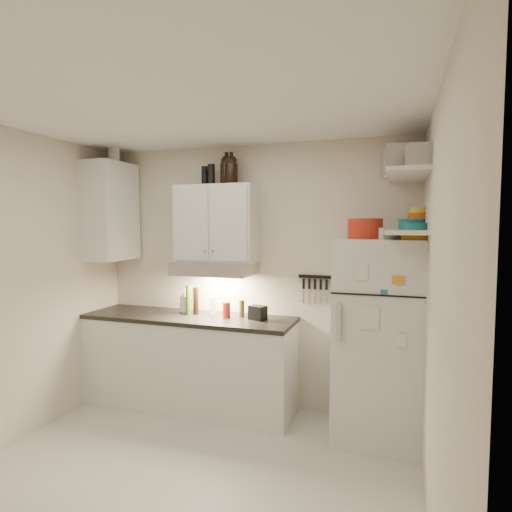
% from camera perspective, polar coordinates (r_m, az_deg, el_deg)
% --- Properties ---
extents(floor, '(3.20, 3.00, 0.02)m').
position_cam_1_polar(floor, '(3.42, -9.99, -28.15)').
color(floor, beige).
rests_on(floor, ground).
extents(ceiling, '(3.20, 3.00, 0.02)m').
position_cam_1_polar(ceiling, '(3.00, -10.68, 19.50)').
color(ceiling, white).
rests_on(ceiling, ground).
extents(back_wall, '(3.20, 0.02, 2.60)m').
position_cam_1_polar(back_wall, '(4.30, -0.58, -2.67)').
color(back_wall, beige).
rests_on(back_wall, ground).
extents(right_wall, '(0.02, 3.00, 2.60)m').
position_cam_1_polar(right_wall, '(2.59, 23.02, -7.65)').
color(right_wall, beige).
rests_on(right_wall, ground).
extents(base_cabinet, '(2.10, 0.60, 0.88)m').
position_cam_1_polar(base_cabinet, '(4.43, -8.88, -13.95)').
color(base_cabinet, white).
rests_on(base_cabinet, floor).
extents(countertop, '(2.10, 0.62, 0.04)m').
position_cam_1_polar(countertop, '(4.31, -8.95, -8.12)').
color(countertop, black).
rests_on(countertop, base_cabinet).
extents(upper_cabinet, '(0.80, 0.33, 0.75)m').
position_cam_1_polar(upper_cabinet, '(4.22, -5.23, 4.32)').
color(upper_cabinet, white).
rests_on(upper_cabinet, back_wall).
extents(side_cabinet, '(0.33, 0.55, 1.00)m').
position_cam_1_polar(side_cabinet, '(4.68, -18.80, 5.63)').
color(side_cabinet, white).
rests_on(side_cabinet, left_wall).
extents(range_hood, '(0.76, 0.46, 0.12)m').
position_cam_1_polar(range_hood, '(4.18, -5.54, -1.65)').
color(range_hood, silver).
rests_on(range_hood, back_wall).
extents(fridge, '(0.70, 0.68, 1.70)m').
position_cam_1_polar(fridge, '(3.82, 15.95, -10.62)').
color(fridge, silver).
rests_on(fridge, floor).
extents(shelf_hi, '(0.30, 0.95, 0.03)m').
position_cam_1_polar(shelf_hi, '(3.57, 19.56, 10.13)').
color(shelf_hi, white).
rests_on(shelf_hi, right_wall).
extents(shelf_lo, '(0.30, 0.95, 0.03)m').
position_cam_1_polar(shelf_lo, '(3.55, 19.38, 3.06)').
color(shelf_lo, white).
rests_on(shelf_lo, right_wall).
extents(knife_strip, '(0.42, 0.02, 0.03)m').
position_cam_1_polar(knife_strip, '(4.10, 8.60, -2.78)').
color(knife_strip, black).
rests_on(knife_strip, back_wall).
extents(dutch_oven, '(0.33, 0.33, 0.17)m').
position_cam_1_polar(dutch_oven, '(3.66, 14.33, 3.57)').
color(dutch_oven, '#AE2414').
rests_on(dutch_oven, fridge).
extents(book_stack, '(0.20, 0.24, 0.08)m').
position_cam_1_polar(book_stack, '(3.52, 20.40, 2.68)').
color(book_stack, orange).
rests_on(book_stack, fridge).
extents(spice_jar, '(0.06, 0.06, 0.09)m').
position_cam_1_polar(spice_jar, '(3.57, 16.45, 2.90)').
color(spice_jar, silver).
rests_on(spice_jar, fridge).
extents(stock_pot, '(0.30, 0.30, 0.21)m').
position_cam_1_polar(stock_pot, '(3.94, 18.39, 11.37)').
color(stock_pot, silver).
rests_on(stock_pot, shelf_hi).
extents(tin_a, '(0.24, 0.22, 0.22)m').
position_cam_1_polar(tin_a, '(3.59, 18.58, 12.14)').
color(tin_a, '#AAAAAD').
rests_on(tin_a, shelf_hi).
extents(tin_b, '(0.19, 0.19, 0.16)m').
position_cam_1_polar(tin_b, '(3.25, 20.98, 12.39)').
color(tin_b, '#AAAAAD').
rests_on(tin_b, shelf_hi).
extents(bowl_teal, '(0.22, 0.22, 0.09)m').
position_cam_1_polar(bowl_teal, '(3.84, 20.07, 3.99)').
color(bowl_teal, '#186F85').
rests_on(bowl_teal, shelf_lo).
extents(bowl_orange, '(0.17, 0.17, 0.05)m').
position_cam_1_polar(bowl_orange, '(3.85, 20.82, 5.01)').
color(bowl_orange, '#DA5314').
rests_on(bowl_orange, bowl_teal).
extents(bowl_yellow, '(0.14, 0.14, 0.04)m').
position_cam_1_polar(bowl_yellow, '(3.85, 20.84, 5.73)').
color(bowl_yellow, yellow).
rests_on(bowl_yellow, bowl_orange).
extents(plates, '(0.26, 0.26, 0.05)m').
position_cam_1_polar(plates, '(3.55, 20.40, 3.70)').
color(plates, '#186F85').
rests_on(plates, shelf_lo).
extents(growler_a, '(0.13, 0.13, 0.30)m').
position_cam_1_polar(growler_a, '(4.28, -3.94, 11.35)').
color(growler_a, black).
rests_on(growler_a, upper_cabinet).
extents(growler_b, '(0.13, 0.13, 0.28)m').
position_cam_1_polar(growler_b, '(4.18, -3.30, 11.43)').
color(growler_b, black).
rests_on(growler_b, upper_cabinet).
extents(thermos_a, '(0.09, 0.09, 0.21)m').
position_cam_1_polar(thermos_a, '(4.28, -5.99, 10.72)').
color(thermos_a, black).
rests_on(thermos_a, upper_cabinet).
extents(thermos_b, '(0.08, 0.08, 0.19)m').
position_cam_1_polar(thermos_b, '(4.35, -6.84, 10.52)').
color(thermos_b, black).
rests_on(thermos_b, upper_cabinet).
extents(side_jar, '(0.16, 0.16, 0.16)m').
position_cam_1_polar(side_jar, '(4.73, -18.42, 12.67)').
color(side_jar, silver).
rests_on(side_jar, side_cabinet).
extents(soap_bottle, '(0.13, 0.13, 0.27)m').
position_cam_1_polar(soap_bottle, '(4.40, -9.53, -5.79)').
color(soap_bottle, white).
rests_on(soap_bottle, countertop).
extents(pepper_mill, '(0.06, 0.06, 0.17)m').
position_cam_1_polar(pepper_mill, '(4.18, -1.91, -7.01)').
color(pepper_mill, brown).
rests_on(pepper_mill, countertop).
extents(oil_bottle, '(0.06, 0.06, 0.29)m').
position_cam_1_polar(oil_bottle, '(4.32, -8.98, -5.83)').
color(oil_bottle, '#426619').
rests_on(oil_bottle, countertop).
extents(vinegar_bottle, '(0.07, 0.07, 0.27)m').
position_cam_1_polar(vinegar_bottle, '(4.33, -8.02, -5.95)').
color(vinegar_bottle, black).
rests_on(vinegar_bottle, countertop).
extents(clear_bottle, '(0.07, 0.07, 0.18)m').
position_cam_1_polar(clear_bottle, '(4.29, -5.77, -6.63)').
color(clear_bottle, silver).
rests_on(clear_bottle, countertop).
extents(red_jar, '(0.09, 0.09, 0.15)m').
position_cam_1_polar(red_jar, '(4.15, -3.96, -7.19)').
color(red_jar, '#AE2414').
rests_on(red_jar, countertop).
extents(caddy, '(0.18, 0.16, 0.13)m').
position_cam_1_polar(caddy, '(4.06, 0.23, -7.57)').
color(caddy, black).
rests_on(caddy, countertop).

